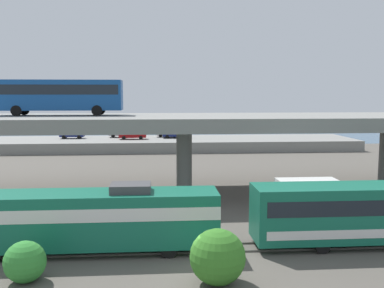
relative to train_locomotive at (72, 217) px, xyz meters
name	(u,v)px	position (x,y,z in m)	size (l,w,h in m)	color
ground_plane	(207,276)	(7.69, -4.00, -2.19)	(260.00, 260.00, 0.00)	#565149
rail_strip_near	(201,252)	(7.69, -0.72, -2.13)	(110.00, 0.12, 0.12)	#59544C
rail_strip_far	(199,244)	(7.69, 0.72, -2.13)	(110.00, 0.12, 0.12)	#59544C
train_locomotive	(72,217)	(0.00, 0.00, 0.00)	(17.02, 3.04, 4.18)	#14664C
highway_overpass	(184,124)	(7.69, 16.00, 4.51)	(96.00, 12.56, 7.49)	gray
transit_bus_on_overpass	(59,94)	(-4.28, 17.38, 7.36)	(12.00, 2.68, 3.40)	#14478C
service_truck_west	(319,198)	(17.43, 6.03, -0.55)	(6.80, 2.46, 3.04)	#515459
pier_parking_lot	(172,144)	(7.69, 51.00, -1.30)	(63.61, 13.64, 1.79)	gray
parked_car_0	(175,134)	(8.14, 51.95, 0.37)	(4.25, 1.92, 1.50)	navy
parked_car_1	(132,135)	(0.74, 50.42, 0.37)	(4.67, 1.96, 1.50)	maroon
parked_car_2	(120,133)	(-1.60, 53.94, 0.37)	(4.17, 1.90, 1.50)	#B7B7BC
parked_car_3	(72,134)	(-9.87, 52.52, 0.37)	(4.17, 1.88, 1.50)	navy
parked_car_4	(168,133)	(6.91, 54.06, 0.37)	(4.04, 1.83, 1.50)	silver
harbor_water	(169,136)	(7.69, 74.00, -2.19)	(140.00, 36.00, 0.01)	#385B7A
shrub_left	(25,262)	(-1.61, -4.07, -1.13)	(2.12, 2.12, 2.12)	#318833
shrub_right	(218,257)	(8.10, -5.07, -0.78)	(2.83, 2.83, 2.83)	#377C26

